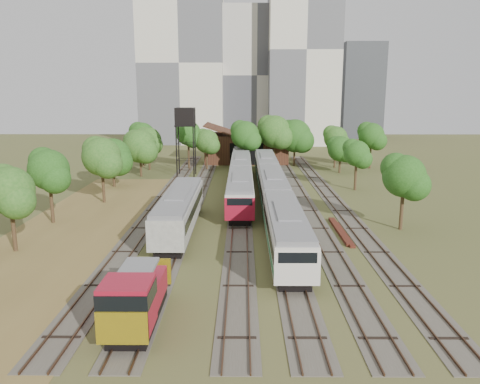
{
  "coord_description": "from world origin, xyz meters",
  "views": [
    {
      "loc": [
        -1.68,
        -35.55,
        13.72
      ],
      "look_at": [
        -2.01,
        16.79,
        2.5
      ],
      "focal_mm": 35.0,
      "sensor_mm": 36.0,
      "label": 1
    }
  ],
  "objects_px": {
    "railcar_green_set": "(273,190)",
    "shunter_locomotive": "(135,300)",
    "railcar_red_set": "(241,179)",
    "water_tower": "(185,119)"
  },
  "relations": [
    {
      "from": "railcar_red_set",
      "to": "shunter_locomotive",
      "type": "distance_m",
      "value": 38.36
    },
    {
      "from": "railcar_red_set",
      "to": "railcar_green_set",
      "type": "distance_m",
      "value": 8.64
    },
    {
      "from": "railcar_red_set",
      "to": "water_tower",
      "type": "xyz_separation_m",
      "value": [
        -9.12,
        13.79,
        7.42
      ]
    },
    {
      "from": "railcar_red_set",
      "to": "railcar_green_set",
      "type": "bearing_deg",
      "value": -62.41
    },
    {
      "from": "shunter_locomotive",
      "to": "water_tower",
      "type": "height_order",
      "value": "water_tower"
    },
    {
      "from": "railcar_red_set",
      "to": "shunter_locomotive",
      "type": "relative_size",
      "value": 4.27
    },
    {
      "from": "railcar_red_set",
      "to": "shunter_locomotive",
      "type": "xyz_separation_m",
      "value": [
        -6.0,
        -37.89,
        -0.28
      ]
    },
    {
      "from": "railcar_red_set",
      "to": "water_tower",
      "type": "bearing_deg",
      "value": 123.47
    },
    {
      "from": "railcar_red_set",
      "to": "water_tower",
      "type": "height_order",
      "value": "water_tower"
    },
    {
      "from": "railcar_green_set",
      "to": "shunter_locomotive",
      "type": "bearing_deg",
      "value": -108.3
    }
  ]
}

